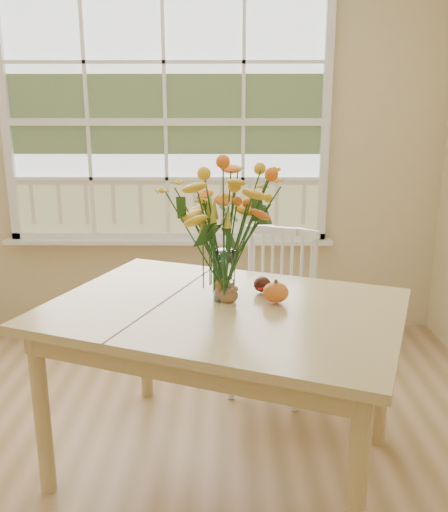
{
  "coord_description": "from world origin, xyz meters",
  "views": [
    {
      "loc": [
        0.44,
        -1.71,
        1.64
      ],
      "look_at": [
        0.43,
        0.54,
        1.03
      ],
      "focal_mm": 38.0,
      "sensor_mm": 36.0,
      "label": 1
    }
  ],
  "objects": [
    {
      "name": "pumpkin",
      "position": [
        0.66,
        0.55,
        0.85
      ],
      "size": [
        0.11,
        0.11,
        0.09
      ],
      "primitive_type": "ellipsoid",
      "color": "orange",
      "rests_on": "dining_table"
    },
    {
      "name": "window",
      "position": [
        0.0,
        2.21,
        1.53
      ],
      "size": [
        2.42,
        0.12,
        1.74
      ],
      "color": "silver",
      "rests_on": "wall_back"
    },
    {
      "name": "turkey_figurine",
      "position": [
        0.45,
        0.53,
        0.85
      ],
      "size": [
        0.08,
        0.07,
        0.11
      ],
      "rotation": [
        0.0,
        0.0,
        -0.0
      ],
      "color": "#CCB78C",
      "rests_on": "dining_table"
    },
    {
      "name": "wall_back",
      "position": [
        0.0,
        2.25,
        1.35
      ],
      "size": [
        4.0,
        0.02,
        2.7
      ],
      "primitive_type": "cube",
      "color": "#D4BD88",
      "rests_on": "floor"
    },
    {
      "name": "dark_gourd",
      "position": [
        0.6,
        0.69,
        0.84
      ],
      "size": [
        0.13,
        0.08,
        0.07
      ],
      "color": "#38160F",
      "rests_on": "dining_table"
    },
    {
      "name": "dining_table",
      "position": [
        0.43,
        0.52,
        0.71
      ],
      "size": [
        1.79,
        1.54,
        0.81
      ],
      "rotation": [
        0.0,
        0.0,
        -0.36
      ],
      "color": "tan",
      "rests_on": "floor"
    },
    {
      "name": "flower_vase",
      "position": [
        0.43,
        0.6,
        1.15
      ],
      "size": [
        0.47,
        0.47,
        0.56
      ],
      "color": "white",
      "rests_on": "dining_table"
    },
    {
      "name": "windsor_chair",
      "position": [
        0.73,
        1.3,
        0.53
      ],
      "size": [
        0.56,
        0.55,
        0.95
      ],
      "rotation": [
        0.0,
        0.0,
        -0.38
      ],
      "color": "white",
      "rests_on": "floor"
    }
  ]
}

